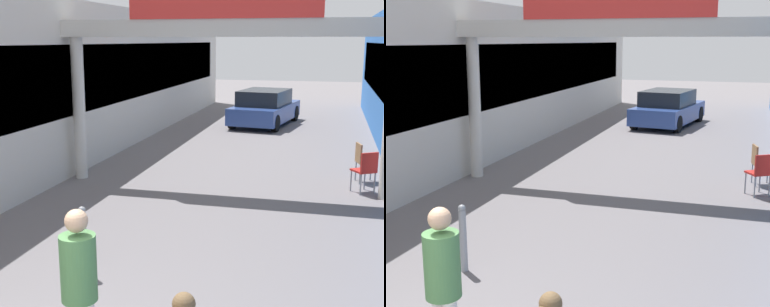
% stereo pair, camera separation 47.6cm
% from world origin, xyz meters
% --- Properties ---
extents(storefront_left, '(3.00, 26.00, 4.06)m').
position_xyz_m(storefront_left, '(-5.09, 11.00, 2.03)').
color(storefront_left, beige).
rests_on(storefront_left, ground_plane).
extents(arcade_sign_gateway, '(7.40, 0.47, 4.21)m').
position_xyz_m(arcade_sign_gateway, '(0.00, 8.01, 2.99)').
color(arcade_sign_gateway, beige).
rests_on(arcade_sign_gateway, ground_plane).
extents(pedestrian_with_dog, '(0.47, 0.47, 1.65)m').
position_xyz_m(pedestrian_with_dog, '(0.01, 1.17, 0.94)').
color(pedestrian_with_dog, silver).
rests_on(pedestrian_with_dog, ground_plane).
extents(bollard_post_metal, '(0.10, 0.10, 0.96)m').
position_xyz_m(bollard_post_metal, '(-0.97, 3.24, 0.49)').
color(bollard_post_metal, gray).
rests_on(bollard_post_metal, ground_plane).
extents(cafe_chair_red_nearer, '(0.55, 0.55, 0.89)m').
position_xyz_m(cafe_chair_red_nearer, '(2.96, 8.32, 0.54)').
color(cafe_chair_red_nearer, gray).
rests_on(cafe_chair_red_nearer, ground_plane).
extents(cafe_chair_wood_farther, '(0.48, 0.48, 0.89)m').
position_xyz_m(cafe_chair_wood_farther, '(2.95, 9.24, 0.54)').
color(cafe_chair_wood_farther, gray).
rests_on(cafe_chair_wood_farther, ground_plane).
extents(parked_car_blue, '(2.37, 4.23, 1.33)m').
position_xyz_m(parked_car_blue, '(-0.21, 17.10, 0.64)').
color(parked_car_blue, '#2D478C').
rests_on(parked_car_blue, ground_plane).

